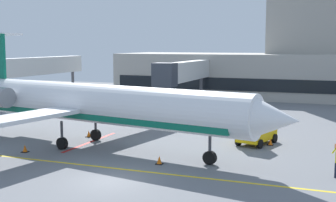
# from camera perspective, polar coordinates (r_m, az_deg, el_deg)

# --- Properties ---
(ground) EXTENTS (120.00, 120.00, 0.11)m
(ground) POSITION_cam_1_polar(r_m,az_deg,el_deg) (26.95, -7.19, -9.90)
(ground) COLOR slate
(terminal_building) EXTENTS (57.18, 14.94, 20.21)m
(terminal_building) POSITION_cam_1_polar(r_m,az_deg,el_deg) (70.73, 19.37, 6.17)
(terminal_building) COLOR #ADA89E
(terminal_building) RESTS_ON ground
(jet_bridge_west) EXTENTS (2.40, 16.21, 5.73)m
(jet_bridge_west) POSITION_cam_1_polar(r_m,az_deg,el_deg) (57.13, 1.96, 3.61)
(jet_bridge_west) COLOR silver
(jet_bridge_west) RESTS_ON ground
(jet_bridge_east) EXTENTS (2.40, 22.44, 6.10)m
(jet_bridge_east) POSITION_cam_1_polar(r_m,az_deg,el_deg) (64.46, -16.86, 4.04)
(jet_bridge_east) COLOR silver
(jet_bridge_east) RESTS_ON ground
(regional_jet) EXTENTS (32.07, 26.50, 8.77)m
(regional_jet) POSITION_cam_1_polar(r_m,az_deg,el_deg) (35.56, -10.07, -0.26)
(regional_jet) COLOR white
(regional_jet) RESTS_ON ground
(pushback_tractor) EXTENTS (2.89, 4.09, 2.39)m
(pushback_tractor) POSITION_cam_1_polar(r_m,az_deg,el_deg) (36.32, 10.66, -3.72)
(pushback_tractor) COLOR #E5B20C
(pushback_tractor) RESTS_ON ground
(safety_cone_alpha) EXTENTS (0.47, 0.47, 0.55)m
(safety_cone_alpha) POSITION_cam_1_polar(r_m,az_deg,el_deg) (36.61, 12.58, -4.99)
(safety_cone_alpha) COLOR orange
(safety_cone_alpha) RESTS_ON ground
(safety_cone_bravo) EXTENTS (0.47, 0.47, 0.55)m
(safety_cone_bravo) POSITION_cam_1_polar(r_m,az_deg,el_deg) (30.23, -1.09, -7.38)
(safety_cone_bravo) COLOR orange
(safety_cone_bravo) RESTS_ON ground
(safety_cone_charlie) EXTENTS (0.47, 0.47, 0.55)m
(safety_cone_charlie) POSITION_cam_1_polar(r_m,az_deg,el_deg) (39.46, -9.80, -4.06)
(safety_cone_charlie) COLOR orange
(safety_cone_charlie) RESTS_ON ground
(safety_cone_delta) EXTENTS (0.47, 0.47, 0.55)m
(safety_cone_delta) POSITION_cam_1_polar(r_m,az_deg,el_deg) (35.06, -17.32, -5.68)
(safety_cone_delta) COLOR orange
(safety_cone_delta) RESTS_ON ground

